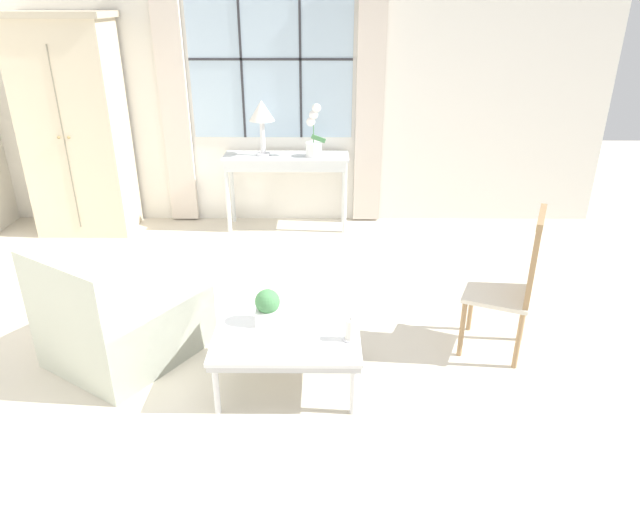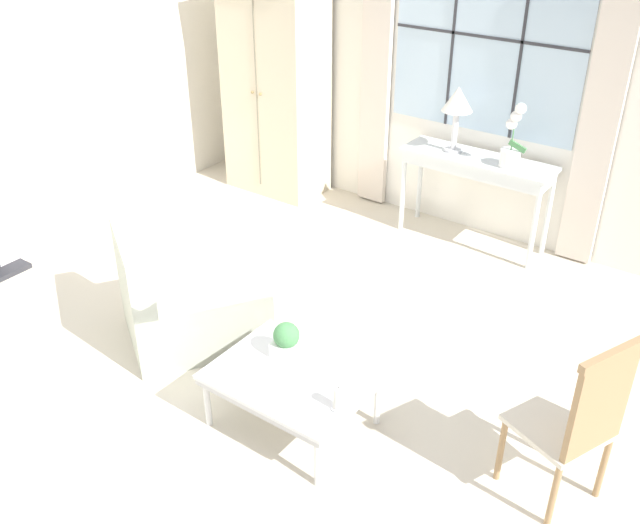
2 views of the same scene
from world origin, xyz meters
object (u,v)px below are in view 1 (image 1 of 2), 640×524
at_px(table_lamp, 262,113).
at_px(coffee_table, 287,337).
at_px(console_table, 286,164).
at_px(side_chair_wooden, 516,278).
at_px(armoire, 75,128).
at_px(armchair_upholstered, 122,319).
at_px(potted_plant_small, 268,307).
at_px(pillar_candle, 350,331).
at_px(potted_orchid, 314,137).

relative_size(table_lamp, coffee_table, 0.61).
distance_m(console_table, side_chair_wooden, 3.01).
xyz_separation_m(armoire, armchair_upholstered, (1.17, -2.46, -0.82)).
xyz_separation_m(console_table, potted_plant_small, (0.04, -2.73, -0.21)).
bearing_deg(side_chair_wooden, armchair_upholstered, -178.44).
bearing_deg(pillar_candle, potted_orchid, 95.46).
height_order(potted_plant_small, pillar_candle, potted_plant_small).
relative_size(potted_orchid, coffee_table, 0.58).
bearing_deg(armchair_upholstered, potted_plant_small, -10.55).
distance_m(armoire, side_chair_wooden, 4.60).
bearing_deg(potted_orchid, armchair_upholstered, -117.51).
height_order(armoire, side_chair_wooden, armoire).
bearing_deg(armoire, potted_plant_small, -50.18).
relative_size(potted_orchid, potted_plant_small, 2.28).
bearing_deg(armchair_upholstered, side_chair_wooden, 1.56).
relative_size(armchair_upholstered, pillar_candle, 7.80).
distance_m(table_lamp, pillar_candle, 3.14).
bearing_deg(table_lamp, armoire, -177.91).
height_order(potted_orchid, armchair_upholstered, potted_orchid).
bearing_deg(console_table, coffee_table, -86.54).
height_order(side_chair_wooden, pillar_candle, side_chair_wooden).
bearing_deg(side_chair_wooden, potted_orchid, 120.67).
bearing_deg(potted_plant_small, console_table, 90.87).
relative_size(armchair_upholstered, potted_plant_small, 5.14).
relative_size(armoire, potted_orchid, 4.08).
bearing_deg(table_lamp, console_table, 0.68).
distance_m(side_chair_wooden, coffee_table, 1.62).
height_order(coffee_table, potted_plant_small, potted_plant_small).
distance_m(console_table, pillar_candle, 3.00).
distance_m(coffee_table, potted_plant_small, 0.24).
xyz_separation_m(coffee_table, pillar_candle, (0.40, -0.09, 0.11)).
bearing_deg(potted_orchid, table_lamp, 175.95).
bearing_deg(armchair_upholstered, table_lamp, 73.27).
xyz_separation_m(potted_orchid, pillar_candle, (0.28, -2.89, -0.56)).
bearing_deg(side_chair_wooden, coffee_table, -166.05).
bearing_deg(potted_plant_small, side_chair_wooden, 9.06).
bearing_deg(console_table, side_chair_wooden, -54.89).
bearing_deg(coffee_table, table_lamp, 98.29).
distance_m(armoire, table_lamp, 1.94).
height_order(armoire, coffee_table, armoire).
distance_m(side_chair_wooden, potted_plant_small, 1.71).
bearing_deg(console_table, potted_plant_small, -89.13).
height_order(table_lamp, side_chair_wooden, table_lamp).
relative_size(armoire, potted_plant_small, 9.29).
bearing_deg(pillar_candle, side_chair_wooden, 22.37).
xyz_separation_m(armoire, table_lamp, (1.93, 0.07, 0.13)).
height_order(table_lamp, pillar_candle, table_lamp).
height_order(table_lamp, coffee_table, table_lamp).
height_order(armoire, armchair_upholstered, armoire).
distance_m(armoire, pillar_candle, 4.02).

